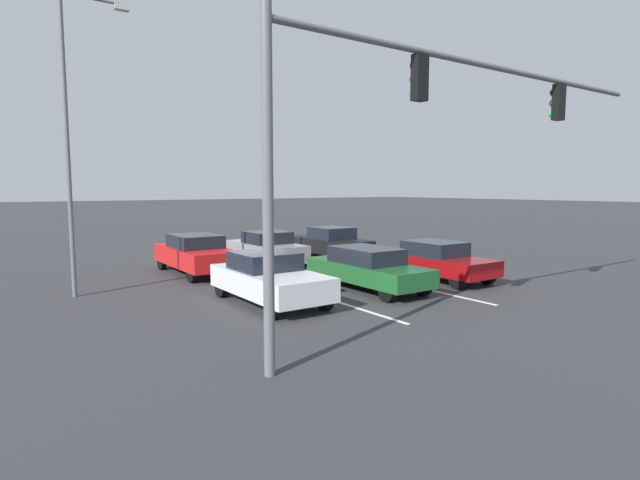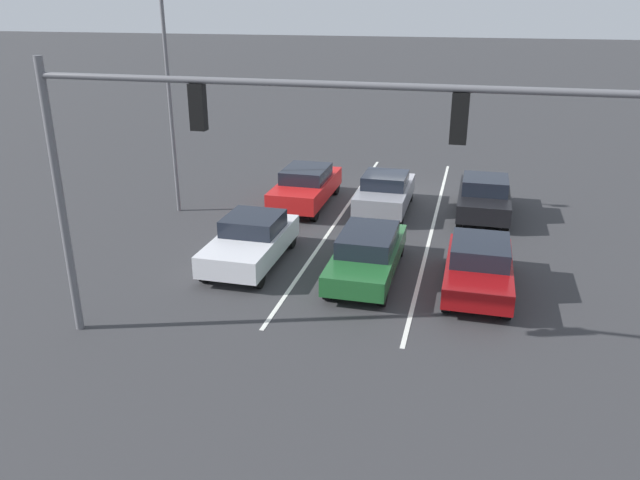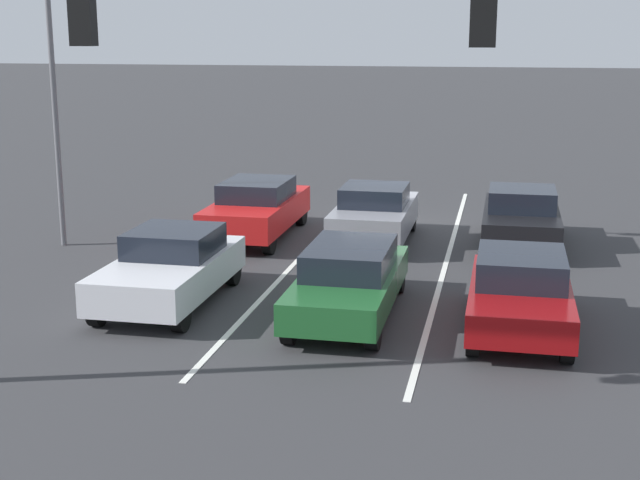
% 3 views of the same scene
% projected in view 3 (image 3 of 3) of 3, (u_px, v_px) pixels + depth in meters
% --- Properties ---
extents(ground_plane, '(240.00, 240.00, 0.00)m').
position_uv_depth(ground_plane, '(391.00, 229.00, 24.83)').
color(ground_plane, '#333335').
extents(lane_stripe_left_divider, '(0.12, 17.81, 0.01)m').
position_uv_depth(lane_stripe_left_divider, '(448.00, 257.00, 21.71)').
color(lane_stripe_left_divider, silver).
rests_on(lane_stripe_left_divider, ground_plane).
extents(lane_stripe_center_divider, '(0.12, 17.81, 0.01)m').
position_uv_depth(lane_stripe_center_divider, '(307.00, 250.00, 22.41)').
color(lane_stripe_center_divider, silver).
rests_on(lane_stripe_center_divider, ground_plane).
extents(car_maroon_leftlane_front, '(1.80, 4.16, 1.41)m').
position_uv_depth(car_maroon_leftlane_front, '(520.00, 291.00, 16.30)').
color(car_maroon_leftlane_front, maroon).
rests_on(car_maroon_leftlane_front, ground_plane).
extents(car_silver_rightlane_front, '(1.90, 4.31, 1.48)m').
position_uv_depth(car_silver_rightlane_front, '(170.00, 267.00, 17.93)').
color(car_silver_rightlane_front, silver).
rests_on(car_silver_rightlane_front, ground_plane).
extents(car_darkgreen_midlane_front, '(1.76, 4.70, 1.39)m').
position_uv_depth(car_darkgreen_midlane_front, '(349.00, 279.00, 17.12)').
color(car_darkgreen_midlane_front, '#1E5928').
rests_on(car_darkgreen_midlane_front, ground_plane).
extents(car_gray_midlane_second, '(1.85, 4.15, 1.51)m').
position_uv_depth(car_gray_midlane_second, '(375.00, 214.00, 23.11)').
color(car_gray_midlane_second, gray).
rests_on(car_gray_midlane_second, ground_plane).
extents(car_black_leftlane_second, '(1.88, 4.34, 1.50)m').
position_uv_depth(car_black_leftlane_second, '(521.00, 217.00, 22.74)').
color(car_black_leftlane_second, black).
rests_on(car_black_leftlane_second, ground_plane).
extents(car_red_rightlane_second, '(1.87, 4.69, 1.54)m').
position_uv_depth(car_red_rightlane_second, '(257.00, 208.00, 23.70)').
color(car_red_rightlane_second, red).
rests_on(car_red_rightlane_second, ground_plane).
extents(traffic_signal_gantry, '(12.25, 0.37, 6.61)m').
position_uv_depth(traffic_signal_gantry, '(95.00, 65.00, 12.00)').
color(traffic_signal_gantry, slate).
rests_on(traffic_signal_gantry, ground_plane).
extents(street_lamp_right_shoulder, '(2.02, 0.24, 9.20)m').
position_uv_depth(street_lamp_right_shoulder, '(57.00, 37.00, 21.75)').
color(street_lamp_right_shoulder, slate).
rests_on(street_lamp_right_shoulder, ground_plane).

